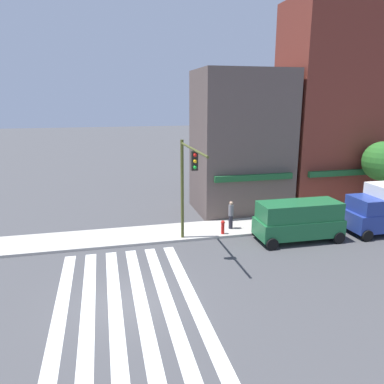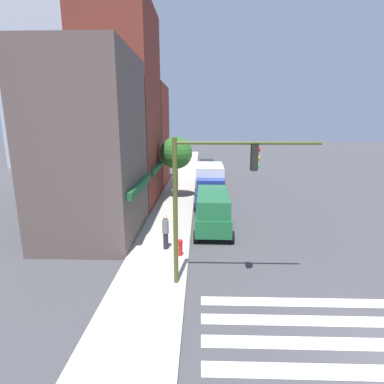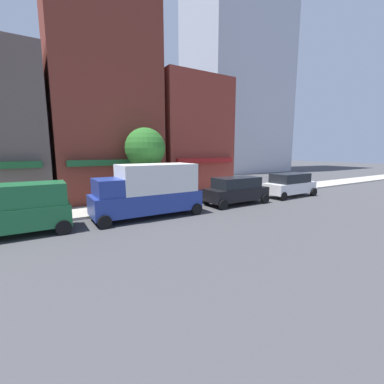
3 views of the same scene
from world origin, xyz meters
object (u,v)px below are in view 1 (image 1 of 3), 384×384
van_green (299,220)px  traffic_signal (187,176)px  street_tree (383,161)px  fire_hydrant (223,226)px  pedestrian_grey_coat (231,214)px

van_green → traffic_signal: bearing=177.3°
street_tree → traffic_signal: bearing=-170.4°
fire_hydrant → traffic_signal: bearing=-152.5°
van_green → fire_hydrant: 4.46m
traffic_signal → van_green: traffic_signal is taller
van_green → pedestrian_grey_coat: (-3.29, 2.50, -0.21)m
fire_hydrant → street_tree: (11.75, 1.10, 3.35)m
traffic_signal → street_tree: bearing=9.6°
traffic_signal → pedestrian_grey_coat: traffic_signal is taller
pedestrian_grey_coat → street_tree: bearing=39.7°
van_green → fire_hydrant: van_green is taller
fire_hydrant → pedestrian_grey_coat: bearing=45.4°
traffic_signal → pedestrian_grey_coat: bearing=32.5°
van_green → street_tree: (7.67, 2.80, 2.68)m
van_green → fire_hydrant: size_ratio=5.97×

